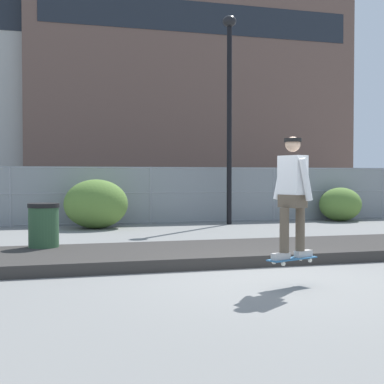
{
  "coord_description": "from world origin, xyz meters",
  "views": [
    {
      "loc": [
        -3.19,
        -7.19,
        1.53
      ],
      "look_at": [
        -0.23,
        3.75,
        1.2
      ],
      "focal_mm": 49.73,
      "sensor_mm": 36.0,
      "label": 1
    }
  ],
  "objects": [
    {
      "name": "office_block",
      "position": [
        8.83,
        39.47,
        11.55
      ],
      "size": [
        27.68,
        10.71,
        23.11
      ],
      "color": "brown",
      "rests_on": "ground_plane"
    },
    {
      "name": "skateboard",
      "position": [
        0.07,
        -0.47,
        0.39
      ],
      "size": [
        0.82,
        0.46,
        0.07
      ],
      "color": "#2D608C"
    },
    {
      "name": "parked_car_mid",
      "position": [
        3.29,
        12.34,
        0.84
      ],
      "size": [
        4.56,
        2.27,
        1.66
      ],
      "color": "black",
      "rests_on": "ground_plane"
    },
    {
      "name": "shrub_center",
      "position": [
        6.53,
        9.12,
        0.58
      ],
      "size": [
        1.5,
        1.23,
        1.16
      ],
      "color": "#567A33",
      "rests_on": "ground_plane"
    },
    {
      "name": "street_lamp",
      "position": [
        2.41,
        8.94,
        4.15
      ],
      "size": [
        0.44,
        0.44,
        6.66
      ],
      "color": "black",
      "rests_on": "ground_plane"
    },
    {
      "name": "parked_car_near",
      "position": [
        -3.63,
        12.42,
        0.84
      ],
      "size": [
        4.48,
        2.11,
        1.66
      ],
      "color": "#566B4C",
      "rests_on": "ground_plane"
    },
    {
      "name": "ground_plane",
      "position": [
        0.0,
        0.0,
        0.0
      ],
      "size": [
        120.0,
        120.0,
        0.0
      ],
      "primitive_type": "plane",
      "color": "slate"
    },
    {
      "name": "skater",
      "position": [
        0.07,
        -0.47,
        1.35
      ],
      "size": [
        0.71,
        0.62,
        1.68
      ],
      "color": "#B2ADA8",
      "rests_on": "skateboard"
    },
    {
      "name": "shrub_left",
      "position": [
        -1.84,
        8.66,
        0.73
      ],
      "size": [
        1.88,
        1.54,
        1.45
      ],
      "color": "#567A33",
      "rests_on": "ground_plane"
    },
    {
      "name": "gravel_berm",
      "position": [
        0.0,
        2.28,
        0.1
      ],
      "size": [
        14.96,
        2.42,
        0.2
      ],
      "primitive_type": "cube",
      "color": "#33302D",
      "rests_on": "ground_plane"
    },
    {
      "name": "trash_bin",
      "position": [
        -3.28,
        3.17,
        0.52
      ],
      "size": [
        0.59,
        0.59,
        1.03
      ],
      "color": "#2D5133",
      "rests_on": "ground_plane"
    },
    {
      "name": "chain_fence",
      "position": [
        -0.0,
        9.73,
        0.93
      ],
      "size": [
        25.91,
        0.06,
        1.85
      ],
      "color": "gray",
      "rests_on": "ground_plane"
    }
  ]
}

